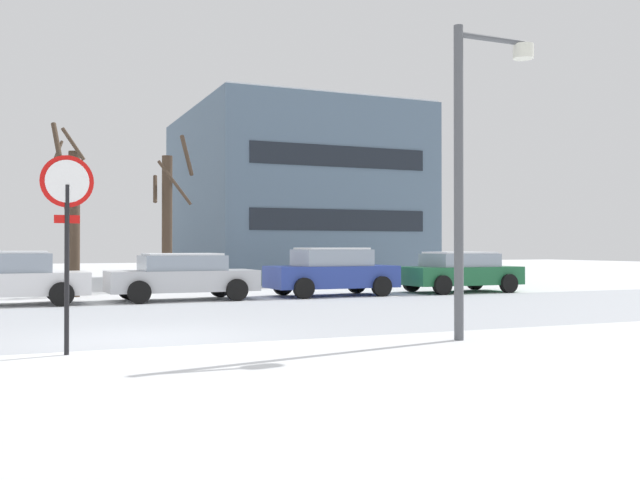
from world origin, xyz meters
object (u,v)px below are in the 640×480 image
at_px(stop_sign, 67,215).
at_px(parked_car_white, 3,278).
at_px(parked_car_blue, 332,271).
at_px(parked_car_green, 460,271).
at_px(street_lamp, 473,147).
at_px(parked_car_silver, 182,276).

height_order(stop_sign, parked_car_white, stop_sign).
relative_size(stop_sign, parked_car_blue, 0.70).
xyz_separation_m(stop_sign, parked_car_green, (13.52, 10.05, -1.32)).
relative_size(parked_car_white, parked_car_green, 1.06).
distance_m(street_lamp, parked_car_silver, 11.47).
height_order(stop_sign, parked_car_silver, stop_sign).
distance_m(parked_car_white, parked_car_silver, 4.82).
relative_size(parked_car_silver, parked_car_blue, 1.05).
bearing_deg(parked_car_green, parked_car_blue, 179.55).
relative_size(street_lamp, parked_car_green, 1.29).
bearing_deg(stop_sign, parked_car_blue, 49.23).
relative_size(parked_car_white, parked_car_blue, 1.06).
xyz_separation_m(parked_car_white, parked_car_silver, (4.82, 0.02, -0.03)).
distance_m(stop_sign, street_lamp, 6.64).
bearing_deg(parked_car_blue, street_lamp, -101.53).
bearing_deg(parked_car_white, street_lamp, -55.66).
height_order(stop_sign, parked_car_blue, stop_sign).
height_order(parked_car_silver, parked_car_green, parked_car_green).
bearing_deg(street_lamp, parked_car_green, 57.05).
relative_size(parked_car_blue, parked_car_green, 1.00).
height_order(street_lamp, parked_car_blue, street_lamp).
height_order(parked_car_white, parked_car_blue, parked_car_blue).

